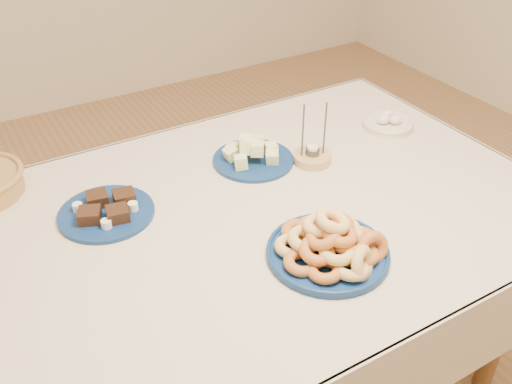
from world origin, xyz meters
TOP-DOWN VIEW (x-y plane):
  - dining_table at (0.00, 0.00)m, footprint 1.71×1.11m
  - donut_platter at (0.09, -0.26)m, footprint 0.39×0.39m
  - melon_plate at (0.15, 0.22)m, footprint 0.28×0.28m
  - brownie_plate at (-0.33, 0.19)m, footprint 0.32×0.32m
  - candle_holder at (0.31, 0.13)m, footprint 0.15×0.15m
  - egg_bowl at (0.66, 0.18)m, footprint 0.22×0.22m

SIDE VIEW (x-z plane):
  - dining_table at x=0.00m, z-range 0.27..1.02m
  - brownie_plate at x=-0.33m, z-range 0.74..0.79m
  - egg_bowl at x=0.66m, z-range 0.74..0.80m
  - candle_holder at x=0.31m, z-range 0.67..0.87m
  - melon_plate at x=0.15m, z-range 0.73..0.82m
  - donut_platter at x=0.09m, z-range 0.72..0.86m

